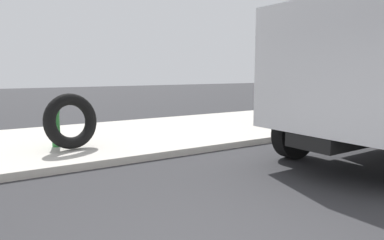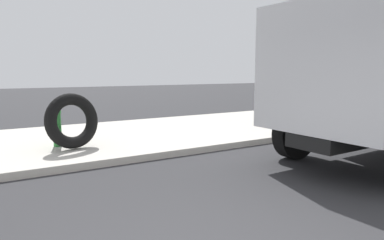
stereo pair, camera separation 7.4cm
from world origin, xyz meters
name	(u,v)px [view 1 (the left image)]	position (x,y,z in m)	size (l,w,h in m)	color
sidewalk_curb	(58,143)	(0.00, 6.50, 0.07)	(36.00, 5.00, 0.15)	#BCB7AD
fire_hydrant	(56,126)	(-0.18, 5.76, 0.63)	(0.21, 0.48, 0.90)	#2D8438
loose_tire	(71,121)	(0.06, 5.31, 0.77)	(1.21, 1.21, 0.26)	black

